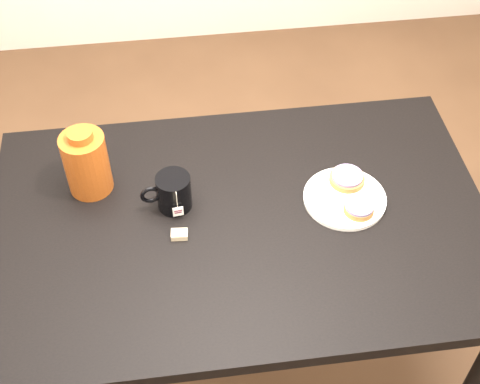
{
  "coord_description": "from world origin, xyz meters",
  "views": [
    {
      "loc": [
        -0.16,
        -1.2,
        2.18
      ],
      "look_at": [
        0.0,
        0.05,
        0.81
      ],
      "focal_mm": 50.0,
      "sensor_mm": 36.0,
      "label": 1
    }
  ],
  "objects_px": {
    "bagel_package": "(86,162)",
    "mug": "(173,192)",
    "teabag_pouch": "(179,235)",
    "bagel_front": "(359,208)",
    "table": "(241,237)",
    "bagel_back": "(347,178)",
    "plate": "(345,198)"
  },
  "relations": [
    {
      "from": "plate",
      "to": "bagel_front",
      "type": "bearing_deg",
      "value": -65.88
    },
    {
      "from": "mug",
      "to": "bagel_front",
      "type": "bearing_deg",
      "value": -18.06
    },
    {
      "from": "bagel_package",
      "to": "table",
      "type": "bearing_deg",
      "value": -23.52
    },
    {
      "from": "plate",
      "to": "bagel_front",
      "type": "height_order",
      "value": "bagel_front"
    },
    {
      "from": "bagel_back",
      "to": "bagel_front",
      "type": "relative_size",
      "value": 1.25
    },
    {
      "from": "plate",
      "to": "bagel_back",
      "type": "height_order",
      "value": "bagel_back"
    },
    {
      "from": "table",
      "to": "teabag_pouch",
      "type": "bearing_deg",
      "value": -166.95
    },
    {
      "from": "bagel_front",
      "to": "table",
      "type": "bearing_deg",
      "value": 175.82
    },
    {
      "from": "mug",
      "to": "teabag_pouch",
      "type": "height_order",
      "value": "mug"
    },
    {
      "from": "table",
      "to": "plate",
      "type": "distance_m",
      "value": 0.32
    },
    {
      "from": "table",
      "to": "teabag_pouch",
      "type": "relative_size",
      "value": 31.11
    },
    {
      "from": "table",
      "to": "teabag_pouch",
      "type": "distance_m",
      "value": 0.2
    },
    {
      "from": "plate",
      "to": "bagel_front",
      "type": "xyz_separation_m",
      "value": [
        0.03,
        -0.06,
        0.02
      ]
    },
    {
      "from": "mug",
      "to": "teabag_pouch",
      "type": "bearing_deg",
      "value": -93.68
    },
    {
      "from": "teabag_pouch",
      "to": "mug",
      "type": "bearing_deg",
      "value": 93.22
    },
    {
      "from": "teabag_pouch",
      "to": "plate",
      "type": "bearing_deg",
      "value": 8.64
    },
    {
      "from": "bagel_back",
      "to": "plate",
      "type": "bearing_deg",
      "value": -107.78
    },
    {
      "from": "bagel_back",
      "to": "table",
      "type": "bearing_deg",
      "value": -164.06
    },
    {
      "from": "table",
      "to": "bagel_package",
      "type": "height_order",
      "value": "bagel_package"
    },
    {
      "from": "bagel_back",
      "to": "bagel_front",
      "type": "distance_m",
      "value": 0.12
    },
    {
      "from": "bagel_front",
      "to": "bagel_package",
      "type": "relative_size",
      "value": 0.5
    },
    {
      "from": "bagel_back",
      "to": "mug",
      "type": "distance_m",
      "value": 0.51
    },
    {
      "from": "bagel_back",
      "to": "teabag_pouch",
      "type": "bearing_deg",
      "value": -165.06
    },
    {
      "from": "mug",
      "to": "bagel_package",
      "type": "xyz_separation_m",
      "value": [
        -0.23,
        0.1,
        0.04
      ]
    },
    {
      "from": "mug",
      "to": "table",
      "type": "bearing_deg",
      "value": -29.8
    },
    {
      "from": "bagel_package",
      "to": "bagel_front",
      "type": "bearing_deg",
      "value": -15.38
    },
    {
      "from": "table",
      "to": "bagel_back",
      "type": "height_order",
      "value": "bagel_back"
    },
    {
      "from": "bagel_front",
      "to": "teabag_pouch",
      "type": "distance_m",
      "value": 0.51
    },
    {
      "from": "bagel_back",
      "to": "mug",
      "type": "xyz_separation_m",
      "value": [
        -0.51,
        -0.02,
        0.03
      ]
    },
    {
      "from": "bagel_package",
      "to": "mug",
      "type": "bearing_deg",
      "value": -24.0
    },
    {
      "from": "bagel_front",
      "to": "teabag_pouch",
      "type": "relative_size",
      "value": 2.4
    },
    {
      "from": "bagel_front",
      "to": "plate",
      "type": "bearing_deg",
      "value": 114.12
    }
  ]
}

